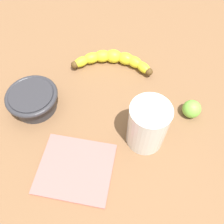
{
  "coord_description": "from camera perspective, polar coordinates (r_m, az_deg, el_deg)",
  "views": [
    {
      "loc": [
        17.1,
        -31.01,
        51.79
      ],
      "look_at": [
        4.19,
        -3.77,
        5.0
      ],
      "focal_mm": 37.45,
      "sensor_mm": 36.0,
      "label": 1
    }
  ],
  "objects": [
    {
      "name": "ceramic_bowl",
      "position": [
        0.6,
        -18.7,
        2.94
      ],
      "size": [
        12.44,
        12.44,
        5.14
      ],
      "color": "#2D2D33",
      "rests_on": "wooden_tabletop"
    },
    {
      "name": "banana",
      "position": [
        0.67,
        0.22,
        12.68
      ],
      "size": [
        21.66,
        11.14,
        3.73
      ],
      "rotation": [
        0.0,
        0.0,
        3.46
      ],
      "color": "yellow",
      "rests_on": "wooden_tabletop"
    },
    {
      "name": "wooden_tabletop",
      "position": [
        0.62,
        -2.03,
        2.31
      ],
      "size": [
        120.0,
        120.0,
        3.0
      ],
      "primitive_type": "cube",
      "color": "brown",
      "rests_on": "ground"
    },
    {
      "name": "lime_fruit",
      "position": [
        0.59,
        18.86,
        0.7
      ],
      "size": [
        4.39,
        4.39,
        4.39
      ],
      "primitive_type": "sphere",
      "color": "#75C142",
      "rests_on": "wooden_tabletop"
    },
    {
      "name": "folded_napkin",
      "position": [
        0.52,
        -8.88,
        -13.43
      ],
      "size": [
        18.61,
        17.29,
        0.6
      ],
      "primitive_type": "cube",
      "rotation": [
        0.0,
        0.0,
        0.26
      ],
      "color": "#BC6660",
      "rests_on": "wooden_tabletop"
    },
    {
      "name": "smoothie_glass",
      "position": [
        0.5,
        8.59,
        -3.5
      ],
      "size": [
        8.43,
        8.43,
        12.07
      ],
      "color": "silver",
      "rests_on": "wooden_tabletop"
    }
  ]
}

